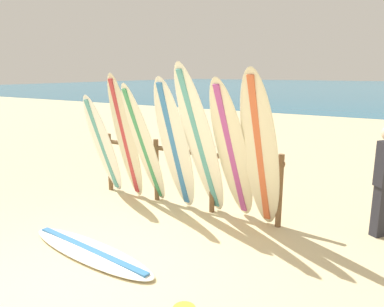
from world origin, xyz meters
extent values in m
plane|color=beige|center=(0.00, 0.00, 0.00)|extent=(120.00, 120.00, 0.00)
cylinder|color=brown|center=(-2.12, 2.96, 0.57)|extent=(0.09, 0.09, 1.13)
cylinder|color=brown|center=(-0.98, 2.96, 0.57)|extent=(0.09, 0.09, 1.13)
cylinder|color=brown|center=(0.17, 2.96, 0.57)|extent=(0.09, 0.09, 1.13)
cylinder|color=brown|center=(1.32, 2.96, 0.57)|extent=(0.09, 0.09, 1.13)
cylinder|color=brown|center=(-0.40, 2.96, 0.98)|extent=(3.55, 0.08, 0.08)
ellipsoid|color=white|center=(-1.97, 2.65, 0.97)|extent=(0.50, 0.79, 1.94)
cube|color=teal|center=(-1.97, 2.65, 0.97)|extent=(0.10, 0.73, 1.79)
ellipsoid|color=beige|center=(-1.45, 2.70, 1.15)|extent=(0.65, 0.70, 2.31)
cube|color=#B73338|center=(-1.45, 2.70, 1.15)|extent=(0.21, 0.58, 2.13)
ellipsoid|color=silver|center=(-0.96, 2.62, 1.08)|extent=(0.59, 0.95, 2.16)
cube|color=#388C59|center=(-0.96, 2.62, 1.08)|extent=(0.20, 0.84, 1.99)
ellipsoid|color=white|center=(-0.34, 2.63, 1.13)|extent=(0.67, 0.84, 2.26)
cube|color=#3372B2|center=(-0.34, 2.63, 1.13)|extent=(0.19, 0.74, 2.09)
ellipsoid|color=white|center=(0.18, 2.57, 1.24)|extent=(0.67, 1.16, 2.47)
cube|color=teal|center=(0.18, 2.57, 1.24)|extent=(0.23, 1.03, 2.28)
ellipsoid|color=beige|center=(0.67, 2.65, 1.13)|extent=(0.61, 1.10, 2.27)
cube|color=#A53F8C|center=(0.67, 2.65, 1.13)|extent=(0.18, 0.99, 2.09)
ellipsoid|color=beige|center=(1.13, 2.60, 1.20)|extent=(0.59, 0.92, 2.39)
cube|color=#CC5933|center=(1.13, 2.60, 1.20)|extent=(0.15, 0.83, 2.21)
ellipsoid|color=white|center=(-0.49, 0.84, 0.04)|extent=(2.29, 0.72, 0.07)
cube|color=#3372B2|center=(-0.49, 0.84, 0.04)|extent=(2.07, 0.30, 0.08)
cube|color=#26262D|center=(2.66, 3.41, 0.38)|extent=(0.24, 0.25, 0.75)
camera|label=1|loc=(2.93, -2.19, 2.32)|focal=34.29mm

